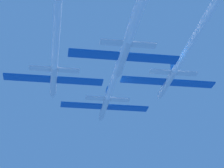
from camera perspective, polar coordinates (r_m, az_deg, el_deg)
The scene contains 3 objects.
jet_lead at distance 87.03m, azimuth 0.97°, elevation 2.83°, with size 21.16×77.03×3.51m.
jet_left_wing at distance 77.30m, azimuth -7.10°, elevation 7.49°, with size 21.16×73.50×3.51m.
jet_right_wing at distance 77.16m, azimuth 12.35°, elevation 8.95°, with size 21.16×86.11×3.51m.
Camera 1 is at (-12.05, -98.60, -42.07)m, focal length 71.23 mm.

